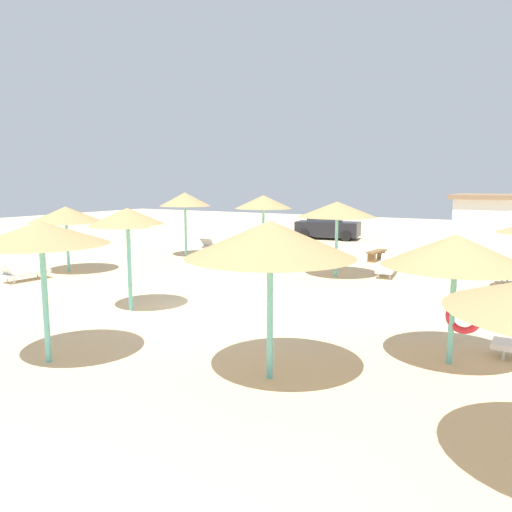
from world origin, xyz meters
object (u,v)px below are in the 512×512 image
(parasol_6, at_px, (270,239))
(beach_cabana, at_px, (508,228))
(lounger_3, at_px, (22,273))
(parasol_0, at_px, (456,252))
(parked_car, at_px, (327,226))
(parasol_2, at_px, (185,200))
(bench_0, at_px, (377,254))
(parasol_9, at_px, (263,202))
(lounger_1, at_px, (387,267))
(parasol_8, at_px, (41,234))
(parasol_1, at_px, (337,209))
(parasol_3, at_px, (66,215))
(lounger_2, at_px, (214,245))
(parasol_5, at_px, (128,217))

(parasol_6, bearing_deg, beach_cabana, 81.47)
(lounger_3, bearing_deg, parasol_0, -3.49)
(parasol_6, relative_size, parked_car, 0.74)
(parasol_2, height_order, bench_0, parasol_2)
(parasol_9, distance_m, lounger_1, 6.85)
(parasol_0, xyz_separation_m, parasol_8, (-7.14, -4.09, 0.34))
(bench_0, bearing_deg, parasol_1, -92.39)
(parasol_1, height_order, parked_car, parasol_1)
(beach_cabana, bearing_deg, parasol_3, -141.49)
(lounger_2, distance_m, beach_cabana, 14.31)
(parasol_3, bearing_deg, parasol_2, 76.26)
(parasol_6, xyz_separation_m, beach_cabana, (2.67, 17.82, -1.07))
(parasol_8, bearing_deg, lounger_2, 113.45)
(parked_car, height_order, beach_cabana, beach_cabana)
(parasol_9, bearing_deg, bench_0, 24.74)
(parasol_3, bearing_deg, parasol_9, 53.38)
(parasol_3, bearing_deg, lounger_3, -86.19)
(parasol_8, xyz_separation_m, lounger_3, (-8.11, 5.02, -2.33))
(lounger_1, bearing_deg, beach_cabana, 59.31)
(parasol_1, height_order, parasol_2, parasol_2)
(parasol_9, height_order, lounger_1, parasol_9)
(lounger_1, bearing_deg, parasol_9, 169.34)
(parasol_2, xyz_separation_m, lounger_2, (0.17, 2.20, -2.49))
(parasol_3, distance_m, parasol_8, 10.98)
(parasol_3, xyz_separation_m, beach_cabana, (15.27, 12.15, -0.79))
(parasol_8, xyz_separation_m, beach_cabana, (7.02, 19.38, -1.09))
(parasol_1, xyz_separation_m, parasol_5, (-3.17, -7.88, 0.06))
(parasol_9, bearing_deg, parasol_2, -163.37)
(parasol_5, distance_m, bench_0, 13.17)
(lounger_1, height_order, parked_car, parked_car)
(parasol_3, relative_size, beach_cabana, 0.61)
(parasol_1, xyz_separation_m, beach_cabana, (5.41, 7.54, -1.05))
(parasol_3, bearing_deg, parasol_6, -24.23)
(parasol_0, xyz_separation_m, parasol_5, (-8.71, -0.13, 0.37))
(lounger_3, bearing_deg, parked_car, 76.81)
(parasol_8, bearing_deg, beach_cabana, 70.10)
(lounger_1, relative_size, parked_car, 0.46)
(parasol_5, bearing_deg, parasol_3, 153.91)
(lounger_1, relative_size, beach_cabana, 0.41)
(parasol_5, relative_size, beach_cabana, 0.62)
(parasol_0, distance_m, parasol_2, 16.63)
(parasol_0, height_order, parasol_8, parasol_8)
(parked_car, xyz_separation_m, beach_cabana, (10.73, -4.38, 0.74))
(lounger_2, bearing_deg, parasol_5, -65.93)
(parasol_0, bearing_deg, parasol_2, 147.08)
(parasol_2, relative_size, lounger_2, 1.66)
(parasol_6, relative_size, lounger_1, 1.62)
(lounger_2, distance_m, lounger_3, 10.41)
(parasol_1, height_order, parasol_5, parasol_5)
(parasol_3, distance_m, parasol_6, 13.82)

